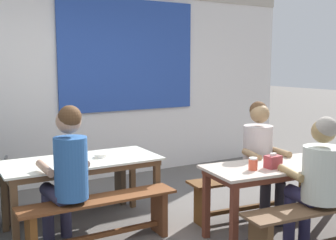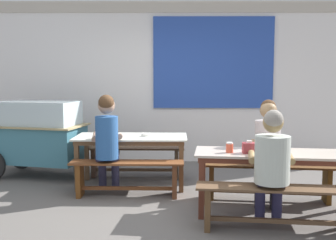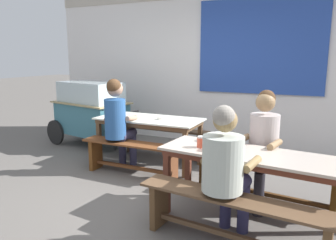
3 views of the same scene
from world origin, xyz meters
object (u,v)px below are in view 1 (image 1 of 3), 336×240
person_right_near_table (261,152)px  soup_bowl (101,156)px  bench_far_front (100,215)px  bench_far_back (68,186)px  bench_near_back (258,188)px  bench_near_front (329,221)px  person_near_front (318,175)px  person_left_back_turned (67,168)px  condiment_jar (253,164)px  dining_table_far (81,167)px  tissue_box (273,162)px  dining_table_near (291,170)px

person_right_near_table → soup_bowl: 1.72m
bench_far_front → bench_far_back: bearing=89.1°
bench_near_back → person_right_near_table: (-0.04, -0.06, 0.43)m
bench_near_front → person_near_front: person_near_front is taller
person_left_back_turned → soup_bowl: size_ratio=10.19×
bench_far_front → bench_near_back: size_ratio=0.88×
person_left_back_turned → condiment_jar: bearing=-27.2°
dining_table_far → person_right_near_table: size_ratio=1.24×
tissue_box → condiment_jar: tissue_box is taller
person_right_near_table → person_left_back_turned: bearing=171.6°
soup_bowl → bench_near_back: bearing=-22.7°
dining_table_far → soup_bowl: soup_bowl is taller
bench_far_back → person_near_front: (1.59, -2.16, 0.42)m
dining_table_near → person_left_back_turned: bearing=159.5°
dining_table_far → soup_bowl: (0.21, -0.01, 0.09)m
bench_near_back → person_left_back_turned: (-2.08, 0.24, 0.46)m
bench_far_back → condiment_jar: condiment_jar is taller
bench_near_back → condiment_jar: 0.92m
person_right_near_table → tissue_box: 0.61m
bench_near_back → tissue_box: bearing=-122.8°
person_left_back_turned → condiment_jar: 1.69m
bench_far_front → condiment_jar: condiment_jar is taller
bench_near_front → condiment_jar: condiment_jar is taller
bench_near_front → tissue_box: (-0.25, 0.46, 0.47)m
bench_far_back → person_left_back_turned: size_ratio=1.14×
person_near_front → soup_bowl: size_ratio=9.51×
bench_near_back → person_left_back_turned: size_ratio=1.26×
dining_table_far → person_right_near_table: 1.92m
bench_far_back → soup_bowl: bearing=-68.9°
person_right_near_table → person_left_back_turned: 2.07m
bench_near_back → condiment_jar: size_ratio=14.59×
dining_table_near → condiment_jar: 0.54m
condiment_jar → person_right_near_table: bearing=41.0°
dining_table_far → person_left_back_turned: person_left_back_turned is taller
bench_far_front → bench_near_front: size_ratio=0.85×
bench_near_front → condiment_jar: bearing=132.7°
bench_near_back → person_right_near_table: 0.43m
bench_near_back → person_near_front: (-0.21, -0.96, 0.41)m
bench_far_front → condiment_jar: 1.49m
condiment_jar → dining_table_near: bearing=1.7°
bench_far_back → person_right_near_table: 2.21m
tissue_box → condiment_jar: bearing=169.4°
bench_far_back → person_left_back_turned: person_left_back_turned is taller
dining_table_near → bench_far_front: size_ratio=1.25×
person_left_back_turned → soup_bowl: person_left_back_turned is taller
bench_far_front → bench_near_back: (1.82, -0.16, 0.01)m
bench_far_back → person_right_near_table: person_right_near_table is taller
dining_table_far → bench_far_back: bearing=89.1°
bench_far_back → person_near_front: person_near_front is taller
bench_near_back → person_near_front: 1.07m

